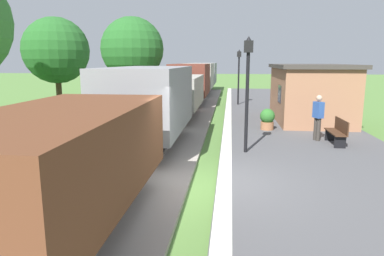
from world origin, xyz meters
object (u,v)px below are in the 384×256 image
object	(u,v)px
lamp_post_near	(248,74)
tree_trackside_far	(56,51)
potted_planter	(267,119)
person_waiting	(318,116)
station_hut	(310,93)
lamp_post_far	(239,67)
freight_train	(186,86)
bench_near_hut	(338,131)
tree_field_left	(132,49)

from	to	relation	value
lamp_post_near	tree_trackside_far	world-z (taller)	tree_trackside_far
potted_planter	tree_trackside_far	size ratio (longest dim) A/B	0.17
person_waiting	tree_trackside_far	world-z (taller)	tree_trackside_far
station_hut	lamp_post_near	xyz separation A→B (m)	(-3.37, -6.56, 1.15)
lamp_post_near	lamp_post_far	bearing A→B (deg)	90.00
freight_train	station_hut	size ratio (longest dim) A/B	6.76
potted_planter	tree_trackside_far	distance (m)	10.73
lamp_post_far	station_hut	bearing A→B (deg)	-61.85
station_hut	bench_near_hut	world-z (taller)	station_hut
bench_near_hut	tree_field_left	bearing A→B (deg)	133.80
freight_train	bench_near_hut	size ratio (longest dim) A/B	26.13
station_hut	tree_trackside_far	world-z (taller)	tree_trackside_far
freight_train	lamp_post_far	xyz separation A→B (m)	(3.43, 1.26, 1.20)
tree_trackside_far	potted_planter	bearing A→B (deg)	-8.66
tree_trackside_far	station_hut	bearing A→B (deg)	4.73
person_waiting	lamp_post_near	xyz separation A→B (m)	(-2.73, -2.02, 1.62)
person_waiting	tree_field_left	size ratio (longest dim) A/B	0.28
lamp_post_near	tree_field_left	size ratio (longest dim) A/B	0.60
station_hut	tree_field_left	bearing A→B (deg)	150.94
station_hut	lamp_post_far	world-z (taller)	lamp_post_far
freight_train	bench_near_hut	xyz separation A→B (m)	(6.74, -10.12, -0.88)
freight_train	tree_trackside_far	size ratio (longest dim) A/B	7.38
bench_near_hut	lamp_post_near	xyz separation A→B (m)	(-3.31, -1.47, 2.08)
station_hut	potted_planter	world-z (taller)	station_hut
bench_near_hut	person_waiting	bearing A→B (deg)	136.15
bench_near_hut	lamp_post_near	distance (m)	4.17
tree_trackside_far	tree_field_left	bearing A→B (deg)	74.61
station_hut	person_waiting	distance (m)	4.60
bench_near_hut	tree_trackside_far	world-z (taller)	tree_trackside_far
freight_train	lamp_post_far	world-z (taller)	lamp_post_far
station_hut	tree_trackside_far	distance (m)	12.69
potted_planter	tree_trackside_far	world-z (taller)	tree_trackside_far
person_waiting	lamp_post_far	bearing A→B (deg)	-100.07
bench_near_hut	potted_planter	distance (m)	3.35
tree_trackside_far	freight_train	bearing A→B (deg)	46.89
freight_train	person_waiting	xyz separation A→B (m)	(6.16, -9.57, -0.41)
potted_planter	lamp_post_near	distance (m)	4.61
bench_near_hut	potted_planter	world-z (taller)	potted_planter
tree_field_left	station_hut	bearing A→B (deg)	-29.06
person_waiting	tree_trackside_far	size ratio (longest dim) A/B	0.32
person_waiting	potted_planter	size ratio (longest dim) A/B	1.87
bench_near_hut	station_hut	bearing A→B (deg)	89.32
tree_trackside_far	tree_field_left	size ratio (longest dim) A/B	0.87
potted_planter	bench_near_hut	bearing A→B (deg)	-48.41
lamp_post_near	tree_field_left	world-z (taller)	tree_field_left
person_waiting	freight_train	bearing A→B (deg)	-81.44
freight_train	station_hut	xyz separation A→B (m)	(6.80, -5.03, 0.05)
bench_near_hut	lamp_post_far	distance (m)	12.04
person_waiting	lamp_post_near	world-z (taller)	lamp_post_near
lamp_post_far	tree_trackside_far	bearing A→B (deg)	-141.19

